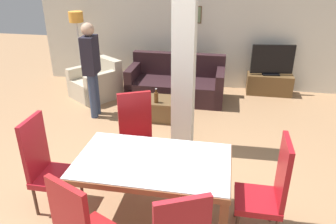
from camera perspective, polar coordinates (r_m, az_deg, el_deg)
The scene contains 15 objects.
ground_plane at distance 3.91m, azimuth -2.44°, elevation -17.86°, with size 18.00×18.00×0.00m, color #A37A54.
back_wall at distance 7.40m, azimuth 5.20°, elevation 14.64°, with size 7.20×0.09×2.70m.
divider_pillar at distance 4.61m, azimuth 2.80°, elevation 8.43°, with size 0.30×0.36×2.70m.
dining_table at distance 3.52m, azimuth -2.63°, elevation -10.48°, with size 1.62×0.96×0.77m.
dining_chair_head_right at distance 3.52m, azimuth 17.19°, elevation -12.64°, with size 0.46×0.46×1.13m.
dining_chair_far_left at distance 4.32m, azimuth -5.40°, elevation -3.99°, with size 0.61×0.61×1.13m.
dining_chair_head_left at distance 3.97m, azimuth -20.42°, elevation -8.47°, with size 0.46×0.46×1.13m.
sofa at distance 6.84m, azimuth 1.46°, elevation 4.76°, with size 1.95×0.91×0.89m.
armchair at distance 7.10m, azimuth -12.32°, elevation 4.79°, with size 1.18×1.18×0.80m.
coffee_table at distance 5.97m, azimuth -1.29°, elevation 0.58°, with size 0.61×0.54×0.38m.
bottle at distance 5.73m, azimuth -2.08°, elevation 2.60°, with size 0.07×0.07×0.26m.
tv_stand at distance 7.44m, azimuth 17.20°, elevation 4.64°, with size 0.95×0.40×0.44m.
tv_screen at distance 7.29m, azimuth 17.73°, elevation 8.57°, with size 0.88×0.24×0.65m.
floor_lamp at distance 7.50m, azimuth -15.61°, elevation 14.44°, with size 0.30×0.30×1.68m.
standing_person at distance 5.98m, azimuth -13.24°, elevation 8.09°, with size 0.24×0.39×1.71m.
Camera 1 is at (0.68, -2.79, 2.65)m, focal length 35.00 mm.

